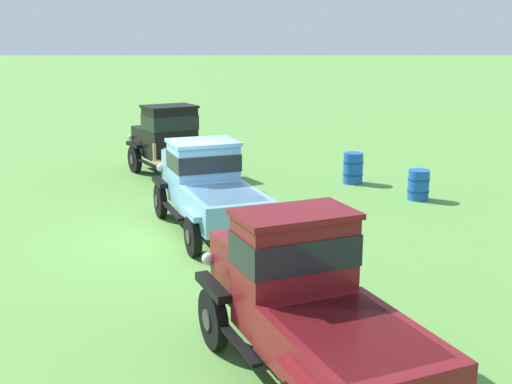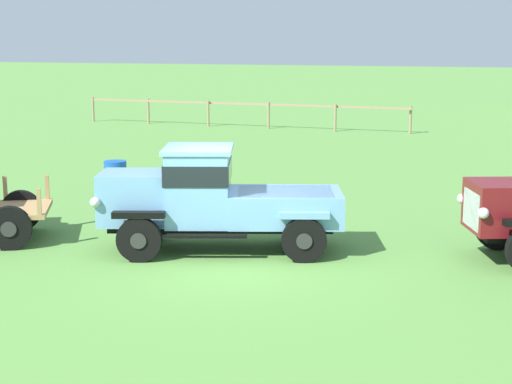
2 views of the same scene
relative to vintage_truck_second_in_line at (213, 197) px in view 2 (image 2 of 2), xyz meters
The scene contains 5 objects.
ground_plane 1.35m from the vintage_truck_second_in_line, 53.55° to the right, with size 240.00×240.00×0.00m, color #5B9342.
paddock_fence 22.67m from the vintage_truck_second_in_line, 110.58° to the left, with size 16.49×0.47×1.25m.
vintage_truck_second_in_line is the anchor object (origin of this frame).
oil_drum_beside_row 6.28m from the vintage_truck_second_in_line, 115.04° to the left, with size 0.60×0.60×0.83m.
oil_drum_near_fence 6.28m from the vintage_truck_second_in_line, 138.23° to the left, with size 0.62×0.62×0.94m.
Camera 2 is at (5.59, -13.06, 4.05)m, focal length 55.00 mm.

